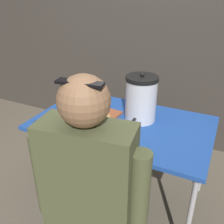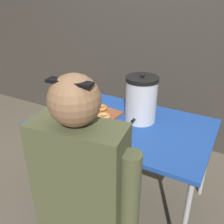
{
  "view_description": "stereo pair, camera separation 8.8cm",
  "coord_description": "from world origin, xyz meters",
  "px_view_note": "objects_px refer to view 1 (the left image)",
  "views": [
    {
      "loc": [
        0.63,
        -1.49,
        1.6
      ],
      "look_at": [
        -0.09,
        0.0,
        0.77
      ],
      "focal_mm": 40.0,
      "sensor_mm": 36.0,
      "label": 1
    },
    {
      "loc": [
        0.71,
        -1.45,
        1.6
      ],
      "look_at": [
        -0.09,
        0.0,
        0.77
      ],
      "focal_mm": 40.0,
      "sensor_mm": 36.0,
      "label": 2
    }
  ],
  "objects_px": {
    "coffee_urn": "(141,99)",
    "person_seated": "(89,203)",
    "donut_box": "(89,110)",
    "cell_phone": "(46,121)"
  },
  "relations": [
    {
      "from": "donut_box",
      "to": "cell_phone",
      "type": "distance_m",
      "value": 0.35
    },
    {
      "from": "donut_box",
      "to": "cell_phone",
      "type": "xyz_separation_m",
      "value": [
        -0.22,
        -0.27,
        -0.02
      ]
    },
    {
      "from": "cell_phone",
      "to": "donut_box",
      "type": "bearing_deg",
      "value": 76.03
    },
    {
      "from": "coffee_urn",
      "to": "person_seated",
      "type": "xyz_separation_m",
      "value": [
        0.03,
        -0.8,
        -0.26
      ]
    },
    {
      "from": "donut_box",
      "to": "coffee_urn",
      "type": "height_order",
      "value": "coffee_urn"
    },
    {
      "from": "cell_phone",
      "to": "person_seated",
      "type": "xyz_separation_m",
      "value": [
        0.64,
        -0.46,
        -0.1
      ]
    },
    {
      "from": "donut_box",
      "to": "person_seated",
      "type": "relative_size",
      "value": 0.36
    },
    {
      "from": "donut_box",
      "to": "cell_phone",
      "type": "relative_size",
      "value": 2.79
    },
    {
      "from": "cell_phone",
      "to": "person_seated",
      "type": "distance_m",
      "value": 0.8
    },
    {
      "from": "coffee_urn",
      "to": "person_seated",
      "type": "height_order",
      "value": "person_seated"
    }
  ]
}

